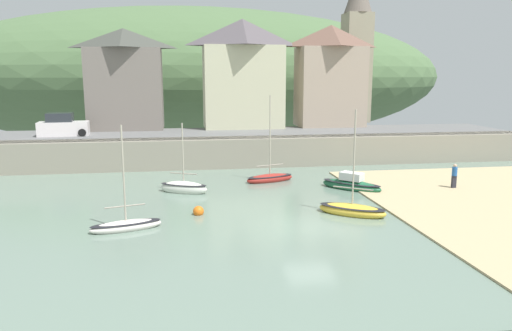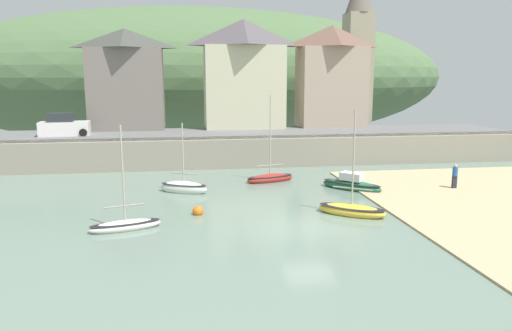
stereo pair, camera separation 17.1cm
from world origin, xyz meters
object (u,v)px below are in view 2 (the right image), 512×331
at_px(sailboat_far_left, 270,178).
at_px(person_near_water, 455,175).
at_px(fishing_boat_green, 184,188).
at_px(motorboat_with_cabin, 352,210).
at_px(waterfront_building_centre, 244,73).
at_px(sailboat_blue_trim, 125,225).
at_px(parked_car_near_slipway, 64,126).
at_px(sailboat_white_hull, 352,185).
at_px(church_with_spire, 358,45).
at_px(waterfront_building_right, 331,75).
at_px(waterfront_building_left, 126,79).
at_px(mooring_buoy, 198,211).

xyz_separation_m(sailboat_far_left, person_near_water, (11.73, -4.23, 0.72)).
height_order(fishing_boat_green, motorboat_with_cabin, motorboat_with_cabin).
distance_m(waterfront_building_centre, sailboat_blue_trim, 26.86).
bearing_deg(sailboat_far_left, motorboat_with_cabin, -89.39).
xyz_separation_m(motorboat_with_cabin, parked_car_near_slipway, (-19.18, 18.86, 2.93)).
relative_size(fishing_boat_green, sailboat_white_hull, 1.23).
xyz_separation_m(motorboat_with_cabin, person_near_water, (8.79, 4.72, 0.71)).
height_order(fishing_boat_green, parked_car_near_slipway, fishing_boat_green).
height_order(sailboat_far_left, motorboat_with_cabin, sailboat_far_left).
bearing_deg(fishing_boat_green, person_near_water, 19.01).
height_order(waterfront_building_centre, fishing_boat_green, waterfront_building_centre).
bearing_deg(church_with_spire, waterfront_building_right, -136.00).
height_order(waterfront_building_left, waterfront_building_centre, waterfront_building_centre).
bearing_deg(mooring_buoy, sailboat_far_left, 55.02).
height_order(sailboat_far_left, mooring_buoy, sailboat_far_left).
xyz_separation_m(parked_car_near_slipway, mooring_buoy, (10.86, -17.59, -3.02)).
height_order(waterfront_building_left, parked_car_near_slipway, waterfront_building_left).
bearing_deg(sailboat_far_left, fishing_boat_green, -176.00).
relative_size(waterfront_building_right, mooring_buoy, 16.67).
height_order(waterfront_building_right, person_near_water, waterfront_building_right).
bearing_deg(sailboat_blue_trim, mooring_buoy, 14.60).
bearing_deg(waterfront_building_right, waterfront_building_centre, 180.00).
bearing_deg(sailboat_far_left, church_with_spire, 37.36).
height_order(motorboat_with_cabin, mooring_buoy, motorboat_with_cabin).
bearing_deg(waterfront_building_centre, parked_car_near_slipway, -164.40).
height_order(sailboat_far_left, parked_car_near_slipway, sailboat_far_left).
xyz_separation_m(waterfront_building_right, fishing_boat_green, (-14.91, -16.84, -7.19)).
distance_m(waterfront_building_left, sailboat_far_left, 19.61).
distance_m(waterfront_building_centre, church_with_spire, 13.97).
xyz_separation_m(waterfront_building_left, motorboat_with_cabin, (14.29, -23.36, -6.92)).
height_order(fishing_boat_green, mooring_buoy, fishing_boat_green).
bearing_deg(fishing_boat_green, waterfront_building_centre, 95.13).
bearing_deg(sailboat_blue_trim, sailboat_far_left, 31.65).
relative_size(person_near_water, mooring_buoy, 2.70).
bearing_deg(parked_car_near_slipway, sailboat_far_left, -35.34).
relative_size(waterfront_building_left, sailboat_blue_trim, 1.77).
bearing_deg(church_with_spire, mooring_buoy, -125.03).
distance_m(church_with_spire, parked_car_near_slipway, 31.28).
bearing_deg(sailboat_white_hull, waterfront_building_centre, 151.61).
relative_size(sailboat_far_left, motorboat_with_cabin, 1.07).
relative_size(waterfront_building_centre, sailboat_blue_trim, 1.96).
bearing_deg(mooring_buoy, church_with_spire, 54.97).
bearing_deg(parked_car_near_slipway, motorboat_with_cabin, -48.46).
bearing_deg(parked_car_near_slipway, waterfront_building_centre, 11.68).
xyz_separation_m(fishing_boat_green, motorboat_with_cabin, (9.08, -6.52, -0.05)).
relative_size(sailboat_blue_trim, motorboat_with_cabin, 0.90).
height_order(motorboat_with_cabin, person_near_water, motorboat_with_cabin).
relative_size(sailboat_blue_trim, mooring_buoy, 8.88).
distance_m(church_with_spire, mooring_buoy, 33.57).
bearing_deg(parked_car_near_slipway, sailboat_white_hull, -35.77).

